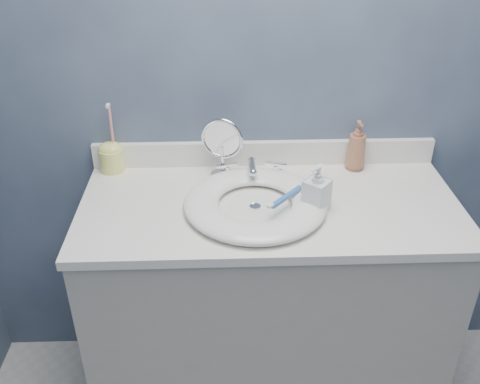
{
  "coord_description": "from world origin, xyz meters",
  "views": [
    {
      "loc": [
        -0.15,
        -0.47,
        1.79
      ],
      "look_at": [
        -0.1,
        0.94,
        0.94
      ],
      "focal_mm": 40.0,
      "sensor_mm": 36.0,
      "label": 1
    }
  ],
  "objects_px": {
    "soap_bottle_amber": "(357,146)",
    "toothbrush_holder": "(111,156)",
    "soap_bottle_clear": "(317,188)",
    "makeup_mirror": "(222,145)"
  },
  "relations": [
    {
      "from": "soap_bottle_amber",
      "to": "toothbrush_holder",
      "type": "height_order",
      "value": "toothbrush_holder"
    },
    {
      "from": "soap_bottle_amber",
      "to": "soap_bottle_clear",
      "type": "bearing_deg",
      "value": -125.95
    },
    {
      "from": "makeup_mirror",
      "to": "soap_bottle_clear",
      "type": "relative_size",
      "value": 1.38
    },
    {
      "from": "soap_bottle_clear",
      "to": "toothbrush_holder",
      "type": "distance_m",
      "value": 0.74
    },
    {
      "from": "soap_bottle_clear",
      "to": "toothbrush_holder",
      "type": "height_order",
      "value": "toothbrush_holder"
    },
    {
      "from": "makeup_mirror",
      "to": "soap_bottle_amber",
      "type": "height_order",
      "value": "makeup_mirror"
    },
    {
      "from": "makeup_mirror",
      "to": "soap_bottle_amber",
      "type": "xyz_separation_m",
      "value": [
        0.47,
        0.04,
        -0.03
      ]
    },
    {
      "from": "makeup_mirror",
      "to": "toothbrush_holder",
      "type": "height_order",
      "value": "toothbrush_holder"
    },
    {
      "from": "soap_bottle_amber",
      "to": "soap_bottle_clear",
      "type": "xyz_separation_m",
      "value": [
        -0.18,
        -0.27,
        -0.01
      ]
    },
    {
      "from": "soap_bottle_clear",
      "to": "toothbrush_holder",
      "type": "relative_size",
      "value": 0.63
    }
  ]
}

